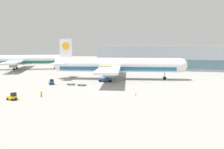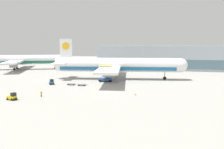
# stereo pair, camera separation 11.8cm
# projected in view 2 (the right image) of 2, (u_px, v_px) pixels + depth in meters

# --- Properties ---
(ground_plane) EXTENTS (400.00, 400.00, 0.00)m
(ground_plane) POSITION_uv_depth(u_px,v_px,m) (105.00, 93.00, 65.96)
(ground_plane) COLOR #9E9B93
(terminal_building) EXTENTS (90.00, 18.20, 14.00)m
(terminal_building) POSITION_uv_depth(u_px,v_px,m) (175.00, 58.00, 128.17)
(terminal_building) COLOR #9EA8B2
(terminal_building) RESTS_ON ground_plane
(airplane_main) EXTENTS (57.84, 48.65, 17.00)m
(airplane_main) POSITION_uv_depth(u_px,v_px,m) (116.00, 65.00, 91.74)
(airplane_main) COLOR white
(airplane_main) RESTS_ON ground_plane
(airplane_distant) EXTENTS (51.87, 44.77, 16.03)m
(airplane_distant) POSITION_uv_depth(u_px,v_px,m) (21.00, 60.00, 127.84)
(airplane_distant) COLOR silver
(airplane_distant) RESTS_ON ground_plane
(scissor_lift_loader) EXTENTS (5.58, 4.03, 6.31)m
(scissor_lift_loader) POSITION_uv_depth(u_px,v_px,m) (105.00, 76.00, 86.19)
(scissor_lift_loader) COLOR #284C99
(scissor_lift_loader) RESTS_ON ground_plane
(baggage_tug_foreground) EXTENTS (2.66, 2.79, 2.00)m
(baggage_tug_foreground) POSITION_uv_depth(u_px,v_px,m) (52.00, 82.00, 80.00)
(baggage_tug_foreground) COLOR #2D66B7
(baggage_tug_foreground) RESTS_ON ground_plane
(baggage_tug_mid) EXTENTS (2.67, 2.03, 2.00)m
(baggage_tug_mid) POSITION_uv_depth(u_px,v_px,m) (12.00, 97.00, 57.50)
(baggage_tug_mid) COLOR yellow
(baggage_tug_mid) RESTS_ON ground_plane
(baggage_dolly_lead) EXTENTS (3.77, 1.84, 0.48)m
(baggage_dolly_lead) POSITION_uv_depth(u_px,v_px,m) (71.00, 84.00, 78.89)
(baggage_dolly_lead) COLOR #56565B
(baggage_dolly_lead) RESTS_ON ground_plane
(baggage_dolly_second) EXTENTS (3.77, 1.84, 0.48)m
(baggage_dolly_second) POSITION_uv_depth(u_px,v_px,m) (82.00, 85.00, 77.62)
(baggage_dolly_second) COLOR #56565B
(baggage_dolly_second) RESTS_ON ground_plane
(ground_crew_near) EXTENTS (0.51, 0.36, 1.75)m
(ground_crew_near) POSITION_uv_depth(u_px,v_px,m) (41.00, 93.00, 60.65)
(ground_crew_near) COLOR black
(ground_crew_near) RESTS_ON ground_plane
(traffic_cone_near) EXTENTS (0.40, 0.40, 0.73)m
(traffic_cone_near) POSITION_uv_depth(u_px,v_px,m) (136.00, 94.00, 62.99)
(traffic_cone_near) COLOR black
(traffic_cone_near) RESTS_ON ground_plane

